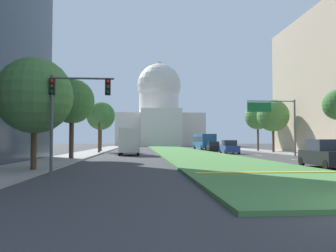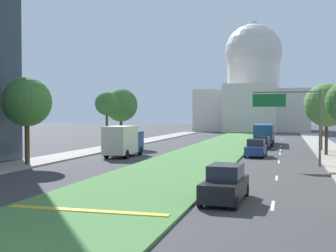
{
  "view_description": "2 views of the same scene",
  "coord_description": "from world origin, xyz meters",
  "px_view_note": "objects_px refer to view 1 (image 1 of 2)",
  "views": [
    {
      "loc": [
        -6.46,
        -8.05,
        1.78
      ],
      "look_at": [
        -2.8,
        38.18,
        3.71
      ],
      "focal_mm": 37.39,
      "sensor_mm": 36.0,
      "label": 1
    },
    {
      "loc": [
        8.43,
        -8.51,
        4.41
      ],
      "look_at": [
        -2.7,
        33.54,
        3.25
      ],
      "focal_mm": 47.53,
      "sensor_mm": 36.0,
      "label": 2
    }
  ],
  "objects_px": {
    "street_tree_left_mid": "(72,101)",
    "street_tree_left_distant": "(101,116)",
    "overhead_guide_sign": "(277,115)",
    "street_tree_left_near": "(35,96)",
    "street_tree_right_far": "(273,116)",
    "city_bus": "(204,141)",
    "traffic_light_near_left": "(68,102)",
    "sedan_distant": "(213,147)",
    "sedan_midblock": "(229,147)",
    "street_tree_left_far": "(99,113)",
    "capitol_building": "(159,114)",
    "sedan_lead_stopped": "(325,155)",
    "street_tree_right_distant": "(258,117)",
    "box_truck_delivery": "(129,141)"
  },
  "relations": [
    {
      "from": "street_tree_left_near",
      "to": "street_tree_left_far",
      "type": "bearing_deg",
      "value": 89.4
    },
    {
      "from": "street_tree_right_far",
      "to": "sedan_midblock",
      "type": "relative_size",
      "value": 1.8
    },
    {
      "from": "city_bus",
      "to": "street_tree_left_mid",
      "type": "bearing_deg",
      "value": -119.56
    },
    {
      "from": "traffic_light_near_left",
      "to": "street_tree_right_far",
      "type": "relative_size",
      "value": 0.68
    },
    {
      "from": "street_tree_left_mid",
      "to": "city_bus",
      "type": "relative_size",
      "value": 0.69
    },
    {
      "from": "street_tree_left_mid",
      "to": "sedan_midblock",
      "type": "bearing_deg",
      "value": 35.92
    },
    {
      "from": "street_tree_left_near",
      "to": "street_tree_left_mid",
      "type": "distance_m",
      "value": 12.79
    },
    {
      "from": "street_tree_right_far",
      "to": "street_tree_right_distant",
      "type": "distance_m",
      "value": 6.47
    },
    {
      "from": "street_tree_right_far",
      "to": "street_tree_left_distant",
      "type": "xyz_separation_m",
      "value": [
        -25.2,
        5.86,
        0.23
      ]
    },
    {
      "from": "overhead_guide_sign",
      "to": "street_tree_left_distant",
      "type": "xyz_separation_m",
      "value": [
        -21.71,
        15.9,
        0.94
      ]
    },
    {
      "from": "street_tree_left_mid",
      "to": "sedan_midblock",
      "type": "height_order",
      "value": "street_tree_left_mid"
    },
    {
      "from": "sedan_distant",
      "to": "overhead_guide_sign",
      "type": "bearing_deg",
      "value": -78.83
    },
    {
      "from": "overhead_guide_sign",
      "to": "street_tree_left_near",
      "type": "distance_m",
      "value": 28.47
    },
    {
      "from": "street_tree_left_mid",
      "to": "street_tree_left_far",
      "type": "distance_m",
      "value": 15.85
    },
    {
      "from": "traffic_light_near_left",
      "to": "street_tree_left_near",
      "type": "distance_m",
      "value": 2.85
    },
    {
      "from": "sedan_midblock",
      "to": "street_tree_left_distant",
      "type": "bearing_deg",
      "value": 154.88
    },
    {
      "from": "street_tree_right_far",
      "to": "city_bus",
      "type": "bearing_deg",
      "value": 113.37
    },
    {
      "from": "traffic_light_near_left",
      "to": "street_tree_right_distant",
      "type": "bearing_deg",
      "value": 58.22
    },
    {
      "from": "traffic_light_near_left",
      "to": "street_tree_left_far",
      "type": "bearing_deg",
      "value": 93.65
    },
    {
      "from": "street_tree_left_mid",
      "to": "sedan_distant",
      "type": "xyz_separation_m",
      "value": [
        18.38,
        23.88,
        -4.66
      ]
    },
    {
      "from": "city_bus",
      "to": "traffic_light_near_left",
      "type": "bearing_deg",
      "value": -108.59
    },
    {
      "from": "street_tree_right_distant",
      "to": "box_truck_delivery",
      "type": "xyz_separation_m",
      "value": [
        -20.35,
        -12.65,
        -3.97
      ]
    },
    {
      "from": "street_tree_right_distant",
      "to": "sedan_midblock",
      "type": "height_order",
      "value": "street_tree_right_distant"
    },
    {
      "from": "street_tree_left_far",
      "to": "city_bus",
      "type": "relative_size",
      "value": 0.65
    },
    {
      "from": "street_tree_right_distant",
      "to": "box_truck_delivery",
      "type": "distance_m",
      "value": 24.29
    },
    {
      "from": "street_tree_left_mid",
      "to": "sedan_distant",
      "type": "height_order",
      "value": "street_tree_left_mid"
    },
    {
      "from": "traffic_light_near_left",
      "to": "box_truck_delivery",
      "type": "height_order",
      "value": "traffic_light_near_left"
    },
    {
      "from": "street_tree_left_mid",
      "to": "sedan_distant",
      "type": "bearing_deg",
      "value": 52.42
    },
    {
      "from": "sedan_lead_stopped",
      "to": "sedan_distant",
      "type": "bearing_deg",
      "value": 89.93
    },
    {
      "from": "street_tree_left_far",
      "to": "street_tree_right_distant",
      "type": "relative_size",
      "value": 0.92
    },
    {
      "from": "street_tree_left_distant",
      "to": "sedan_distant",
      "type": "bearing_deg",
      "value": 6.68
    },
    {
      "from": "capitol_building",
      "to": "sedan_lead_stopped",
      "type": "height_order",
      "value": "capitol_building"
    },
    {
      "from": "street_tree_right_distant",
      "to": "sedan_lead_stopped",
      "type": "xyz_separation_m",
      "value": [
        -7.07,
        -33.46,
        -4.78
      ]
    },
    {
      "from": "capitol_building",
      "to": "sedan_lead_stopped",
      "type": "relative_size",
      "value": 6.26
    },
    {
      "from": "street_tree_left_distant",
      "to": "capitol_building",
      "type": "bearing_deg",
      "value": 79.11
    },
    {
      "from": "traffic_light_near_left",
      "to": "capitol_building",
      "type": "bearing_deg",
      "value": 84.26
    },
    {
      "from": "street_tree_left_mid",
      "to": "street_tree_left_distant",
      "type": "xyz_separation_m",
      "value": [
        0.23,
        21.76,
        0.17
      ]
    },
    {
      "from": "sedan_lead_stopped",
      "to": "city_bus",
      "type": "height_order",
      "value": "city_bus"
    },
    {
      "from": "street_tree_right_distant",
      "to": "box_truck_delivery",
      "type": "bearing_deg",
      "value": -148.13
    },
    {
      "from": "street_tree_left_far",
      "to": "sedan_midblock",
      "type": "distance_m",
      "value": 18.46
    },
    {
      "from": "street_tree_right_distant",
      "to": "sedan_lead_stopped",
      "type": "distance_m",
      "value": 34.54
    },
    {
      "from": "overhead_guide_sign",
      "to": "street_tree_right_far",
      "type": "bearing_deg",
      "value": 70.83
    },
    {
      "from": "sedan_lead_stopped",
      "to": "box_truck_delivery",
      "type": "distance_m",
      "value": 24.7
    },
    {
      "from": "street_tree_left_far",
      "to": "city_bus",
      "type": "distance_m",
      "value": 24.46
    },
    {
      "from": "sedan_distant",
      "to": "street_tree_left_mid",
      "type": "bearing_deg",
      "value": -127.58
    },
    {
      "from": "street_tree_left_near",
      "to": "street_tree_right_far",
      "type": "xyz_separation_m",
      "value": [
        25.05,
        28.63,
        1.04
      ]
    },
    {
      "from": "traffic_light_near_left",
      "to": "sedan_distant",
      "type": "height_order",
      "value": "traffic_light_near_left"
    },
    {
      "from": "capitol_building",
      "to": "street_tree_left_far",
      "type": "relative_size",
      "value": 4.11
    },
    {
      "from": "street_tree_left_mid",
      "to": "street_tree_left_distant",
      "type": "distance_m",
      "value": 21.76
    },
    {
      "from": "city_bus",
      "to": "street_tree_left_distant",
      "type": "bearing_deg",
      "value": -149.73
    }
  ]
}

